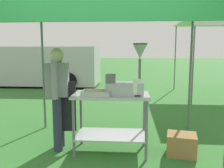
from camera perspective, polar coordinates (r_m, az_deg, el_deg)
ground_plane at (r=8.71m, az=1.18°, el=-2.37°), size 70.00×70.00×0.00m
stall_canopy at (r=3.77m, az=-0.11°, el=15.77°), size 3.06×2.06×2.18m
donut_cart at (r=3.76m, az=-0.22°, el=-6.11°), size 1.15×0.65×0.92m
donut_tray at (r=3.61m, az=-3.68°, el=-2.27°), size 0.42×0.31×0.07m
donut_fryer at (r=3.64m, az=3.51°, el=1.15°), size 0.61×0.28×0.76m
menu_sign at (r=3.53m, az=6.01°, el=-1.12°), size 0.13×0.05×0.25m
vendor at (r=3.93m, az=-12.47°, el=-2.16°), size 0.46×0.54×1.61m
supply_crate at (r=3.95m, az=15.93°, el=-13.41°), size 0.49×0.44×0.32m
van_silver at (r=11.20m, az=-17.52°, el=4.13°), size 5.48×2.12×1.69m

